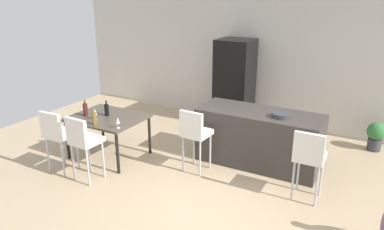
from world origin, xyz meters
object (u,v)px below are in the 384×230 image
object	(u,v)px
bar_chair_left	(195,131)
refrigerator	(234,83)
wine_bottle_corner	(94,118)
wine_glass_far	(95,112)
wine_bottle_middle	(85,110)
wine_bottle_right	(107,110)
bar_chair_middle	(309,155)
fruit_bowl	(281,115)
dining_chair_near	(57,132)
potted_plant	(376,135)
wine_glass_left	(118,121)
dining_chair_far	(83,139)
kitchen_island	(259,138)
dining_table	(108,120)

from	to	relation	value
bar_chair_left	refrigerator	distance (m)	2.37
wine_bottle_corner	wine_glass_far	bearing A→B (deg)	130.93
wine_bottle_middle	refrigerator	bearing A→B (deg)	59.18
wine_bottle_right	wine_bottle_corner	bearing A→B (deg)	-74.41
bar_chair_left	wine_bottle_corner	xyz separation A→B (m)	(-1.51, -0.62, 0.15)
bar_chair_middle	fruit_bowl	distance (m)	0.96
wine_bottle_right	dining_chair_near	bearing A→B (deg)	-104.86
dining_chair_near	potted_plant	distance (m)	5.55
wine_bottle_corner	fruit_bowl	bearing A→B (deg)	26.19
wine_glass_left	dining_chair_far	bearing A→B (deg)	-115.62
wine_glass_left	wine_glass_far	size ratio (longest dim) A/B	1.00
kitchen_island	dining_chair_far	bearing A→B (deg)	-138.50
bar_chair_left	wine_bottle_middle	world-z (taller)	bar_chair_left
bar_chair_middle	wine_bottle_corner	size ratio (longest dim) A/B	3.78
kitchen_island	refrigerator	bearing A→B (deg)	125.62
wine_glass_far	dining_table	bearing A→B (deg)	67.96
bar_chair_middle	dining_chair_far	xyz separation A→B (m)	(-3.08, -1.08, 0.00)
dining_chair_far	wine_bottle_middle	distance (m)	0.96
wine_bottle_corner	potted_plant	distance (m)	5.00
kitchen_island	wine_bottle_right	xyz separation A→B (m)	(-2.42, -0.97, 0.39)
bar_chair_left	fruit_bowl	world-z (taller)	bar_chair_left
dining_chair_far	fruit_bowl	world-z (taller)	dining_chair_far
kitchen_island	wine_bottle_corner	bearing A→B (deg)	-148.63
fruit_bowl	wine_glass_far	bearing A→B (deg)	-158.42
wine_glass_left	refrigerator	size ratio (longest dim) A/B	0.09
dining_chair_near	refrigerator	size ratio (longest dim) A/B	0.57
bar_chair_middle	wine_glass_far	world-z (taller)	bar_chair_middle
kitchen_island	bar_chair_middle	bearing A→B (deg)	-38.65
bar_chair_left	dining_table	distance (m)	1.61
refrigerator	fruit_bowl	bearing A→B (deg)	-48.15
bar_chair_left	wine_bottle_right	bearing A→B (deg)	-173.37
dining_chair_far	potted_plant	bearing A→B (deg)	41.86
bar_chair_middle	dining_table	world-z (taller)	bar_chair_middle
kitchen_island	wine_glass_left	distance (m)	2.33
wine_glass_far	refrigerator	size ratio (longest dim) A/B	0.09
potted_plant	dining_chair_near	bearing A→B (deg)	-141.94
wine_glass_left	refrigerator	bearing A→B (deg)	75.62
dining_table	dining_chair_near	xyz separation A→B (m)	(-0.28, -0.86, 0.02)
bar_chair_left	wine_bottle_middle	distance (m)	1.99
dining_chair_near	wine_bottle_corner	xyz separation A→B (m)	(0.36, 0.46, 0.15)
wine_glass_left	fruit_bowl	size ratio (longest dim) A/B	0.62
bar_chair_middle	wine_bottle_middle	bearing A→B (deg)	-174.23
wine_bottle_corner	wine_glass_left	distance (m)	0.44
kitchen_island	potted_plant	distance (m)	2.30
dining_chair_far	wine_bottle_right	bearing A→B (deg)	109.24
kitchen_island	bar_chair_middle	world-z (taller)	bar_chair_middle
wine_glass_far	wine_glass_left	bearing A→B (deg)	-12.58
dining_table	refrigerator	xyz separation A→B (m)	(1.27, 2.56, 0.25)
fruit_bowl	potted_plant	distance (m)	2.21
fruit_bowl	wine_bottle_right	bearing A→B (deg)	-162.49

